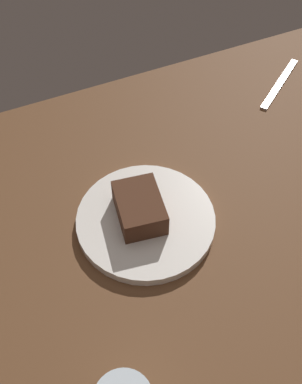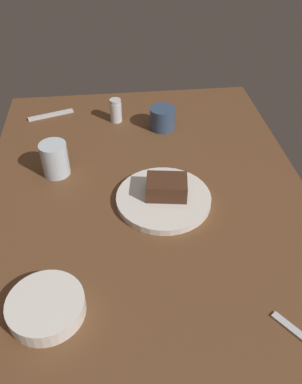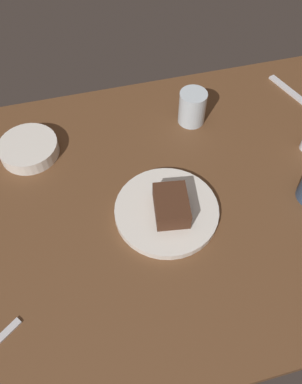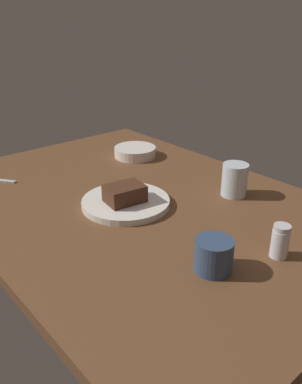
# 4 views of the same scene
# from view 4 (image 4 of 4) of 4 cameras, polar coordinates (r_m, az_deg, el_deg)

# --- Properties ---
(dining_table) EXTENTS (1.20, 0.84, 0.03)m
(dining_table) POSITION_cam_4_polar(r_m,az_deg,el_deg) (1.10, -1.97, -1.99)
(dining_table) COLOR brown
(dining_table) RESTS_ON ground
(dessert_plate) EXTENTS (0.24, 0.24, 0.02)m
(dessert_plate) POSITION_cam_4_polar(r_m,az_deg,el_deg) (1.07, -3.67, -1.47)
(dessert_plate) COLOR white
(dessert_plate) RESTS_ON dining_table
(chocolate_cake_slice) EXTENTS (0.09, 0.11, 0.05)m
(chocolate_cake_slice) POSITION_cam_4_polar(r_m,az_deg,el_deg) (1.05, -3.80, -0.22)
(chocolate_cake_slice) COLOR #472819
(chocolate_cake_slice) RESTS_ON dessert_plate
(salt_shaker) EXTENTS (0.04, 0.04, 0.08)m
(salt_shaker) POSITION_cam_4_polar(r_m,az_deg,el_deg) (0.89, 18.07, -6.75)
(salt_shaker) COLOR silver
(salt_shaker) RESTS_ON dining_table
(water_glass) EXTENTS (0.07, 0.07, 0.09)m
(water_glass) POSITION_cam_4_polar(r_m,az_deg,el_deg) (1.14, 11.92, 1.73)
(water_glass) COLOR silver
(water_glass) RESTS_ON dining_table
(side_bowl) EXTENTS (0.15, 0.15, 0.03)m
(side_bowl) POSITION_cam_4_polar(r_m,az_deg,el_deg) (1.43, -2.29, 5.79)
(side_bowl) COLOR white
(side_bowl) RESTS_ON dining_table
(coffee_cup) EXTENTS (0.08, 0.08, 0.07)m
(coffee_cup) POSITION_cam_4_polar(r_m,az_deg,el_deg) (0.81, 9.00, -8.96)
(coffee_cup) COLOR #334766
(coffee_cup) RESTS_ON dining_table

